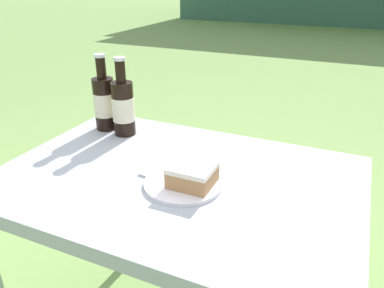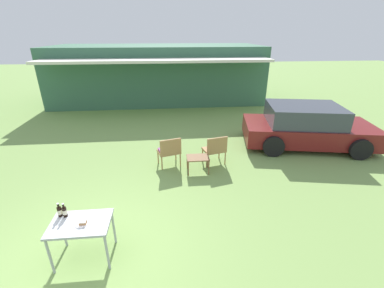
% 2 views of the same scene
% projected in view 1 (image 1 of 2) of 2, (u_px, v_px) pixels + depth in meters
% --- Properties ---
extents(patio_table, '(0.95, 0.65, 0.74)m').
position_uv_depth(patio_table, '(177.00, 200.00, 1.03)').
color(patio_table, '#9EA3A8').
rests_on(patio_table, ground_plane).
extents(cake_on_plate, '(0.20, 0.20, 0.06)m').
position_uv_depth(cake_on_plate, '(189.00, 178.00, 0.94)').
color(cake_on_plate, white).
rests_on(cake_on_plate, patio_table).
extents(cola_bottle_near, '(0.07, 0.07, 0.26)m').
position_uv_depth(cola_bottle_near, '(123.00, 106.00, 1.21)').
color(cola_bottle_near, black).
rests_on(cola_bottle_near, patio_table).
extents(cola_bottle_far, '(0.07, 0.07, 0.26)m').
position_uv_depth(cola_bottle_far, '(104.00, 102.00, 1.25)').
color(cola_bottle_far, black).
rests_on(cola_bottle_far, patio_table).
extents(fork, '(0.19, 0.03, 0.01)m').
position_uv_depth(fork, '(168.00, 183.00, 0.95)').
color(fork, silver).
rests_on(fork, patio_table).
extents(loose_bottle_cap, '(0.03, 0.03, 0.01)m').
position_uv_depth(loose_bottle_cap, '(191.00, 175.00, 0.99)').
color(loose_bottle_cap, silver).
rests_on(loose_bottle_cap, patio_table).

